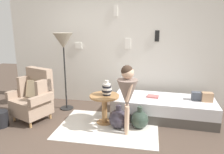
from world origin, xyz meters
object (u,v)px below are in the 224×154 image
daybed (163,108)px  person_child (127,91)px  floor_lamp (63,44)px  demijohn_far (139,119)px  book_on_daybed (153,96)px  magazine_basket (0,119)px  demijohn_near (118,119)px  side_table (104,103)px  armchair (34,97)px  vase_striped (107,89)px

daybed → person_child: (-0.62, -0.73, 0.54)m
floor_lamp → demijohn_far: size_ratio=4.04×
book_on_daybed → floor_lamp: bearing=177.5°
person_child → magazine_basket: (-2.24, -0.16, -0.60)m
demijohn_near → side_table: bearing=152.6°
floor_lamp → armchair: bearing=-123.6°
side_table → demijohn_near: (0.28, -0.14, -0.21)m
side_table → demijohn_far: (0.64, -0.08, -0.22)m
side_table → floor_lamp: floor_lamp is taller
floor_lamp → book_on_daybed: (1.82, -0.08, -0.98)m
daybed → vase_striped: (-1.02, -0.41, 0.45)m
daybed → demijohn_far: bearing=-129.5°
armchair → daybed: armchair is taller
side_table → vase_striped: bearing=19.3°
person_child → demijohn_far: person_child is taller
vase_striped → daybed: bearing=21.8°
vase_striped → person_child: (0.40, -0.33, 0.09)m
floor_lamp → demijohn_near: bearing=-28.6°
vase_striped → demijohn_far: size_ratio=0.69×
floor_lamp → person_child: (1.40, -0.84, -0.65)m
vase_striped → magazine_basket: 1.97m
armchair → side_table: size_ratio=1.81×
daybed → demijohn_near: 0.97m
side_table → book_on_daybed: size_ratio=2.44×
armchair → magazine_basket: (-0.44, -0.41, -0.30)m
side_table → floor_lamp: 1.49m
floor_lamp → magazine_basket: size_ratio=5.75×
side_table → floor_lamp: size_ratio=0.33×
side_table → person_child: size_ratio=0.46×
daybed → person_child: size_ratio=1.68×
demijohn_near → demijohn_far: size_ratio=1.06×
person_child → armchair: bearing=172.1°
floor_lamp → daybed: bearing=-3.0°
magazine_basket → floor_lamp: bearing=50.1°
daybed → armchair: bearing=-168.6°
magazine_basket → vase_striped: bearing=14.9°
book_on_daybed → demijohn_near: size_ratio=0.52×
vase_striped → person_child: bearing=-38.9°
demijohn_near → demijohn_far: 0.37m
armchair → demijohn_far: bearing=-0.6°
demijohn_near → magazine_basket: (-2.07, -0.33, -0.03)m
vase_striped → demijohn_near: (0.24, -0.16, -0.48)m
armchair → demijohn_far: (1.99, -0.02, -0.28)m
book_on_daybed → demijohn_near: bearing=-134.3°
side_table → demijohn_far: bearing=-7.5°
magazine_basket → person_child: bearing=4.1°
demijohn_far → side_table: bearing=172.5°
daybed → floor_lamp: 2.35m
side_table → demijohn_far: 0.68m
vase_striped → person_child: 0.53m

